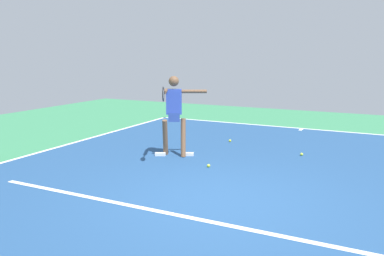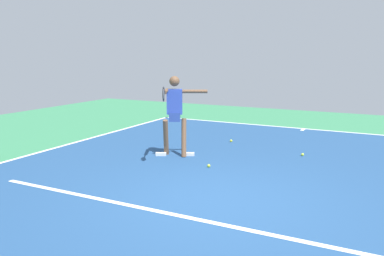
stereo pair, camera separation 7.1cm
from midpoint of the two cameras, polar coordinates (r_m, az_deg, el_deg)
name	(u,v)px [view 2 (the right image)]	position (r m, az deg, el deg)	size (l,w,h in m)	color
ground_plane	(217,201)	(6.25, 3.93, -10.54)	(21.83, 21.83, 0.00)	#388456
court_surface	(217,201)	(6.25, 3.93, -10.52)	(9.98, 13.74, 0.00)	navy
court_line_baseline_near	(304,129)	(12.60, 16.14, -0.09)	(9.98, 0.10, 0.01)	white
court_line_sideline_right	(3,162)	(9.26, -25.59, -4.51)	(0.10, 13.74, 0.01)	white
court_line_service	(195,219)	(5.60, 0.77, -13.07)	(7.49, 0.10, 0.01)	white
court_line_centre_mark	(303,130)	(12.41, 15.96, -0.25)	(0.10, 0.30, 0.01)	white
tennis_player	(175,110)	(8.67, -2.28, 2.58)	(1.08, 1.39, 1.81)	brown
tennis_ball_by_sideline	(209,166)	(8.00, 2.72, -5.50)	(0.07, 0.07, 0.07)	#C6E53D
tennis_ball_near_service_line	(231,141)	(10.32, 5.91, -1.86)	(0.07, 0.07, 0.07)	yellow
tennis_ball_centre_court	(303,155)	(9.22, 15.99, -3.73)	(0.07, 0.07, 0.07)	#C6E53D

